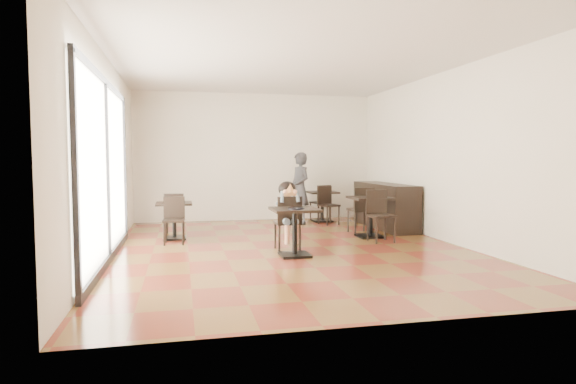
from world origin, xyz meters
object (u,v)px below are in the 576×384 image
object	(u,v)px
chair_mid_a	(360,210)
chair_left_a	(175,214)
adult_patron	(300,188)
chair_mid_b	(381,216)
child	(287,216)
chair_back_b	(329,206)
cafe_table_back	(322,206)
child_chair	(287,223)
cafe_table_mid	(370,217)
chair_back_a	(320,203)
child_table	(295,232)
chair_left_b	(174,221)
cafe_table_left	(174,221)

from	to	relation	value
chair_mid_a	chair_left_a	world-z (taller)	chair_mid_a
adult_patron	chair_mid_b	xyz separation A→B (m)	(0.89, -2.76, -0.37)
child	chair_back_b	world-z (taller)	child
adult_patron	chair_back_b	xyz separation A→B (m)	(0.65, -0.25, -0.41)
cafe_table_back	chair_left_a	bearing A→B (deg)	-159.23
child_chair	chair_back_b	xyz separation A→B (m)	(1.65, 2.91, -0.01)
child_chair	cafe_table_mid	distance (m)	2.12
child_chair	adult_patron	world-z (taller)	adult_patron
adult_patron	chair_mid_b	size ratio (longest dim) A/B	1.77
chair_back_a	chair_back_b	world-z (taller)	same
child_table	chair_mid_b	distance (m)	2.12
child	cafe_table_back	size ratio (longest dim) A/B	1.56
child_chair	chair_left_b	world-z (taller)	child_chair
chair_back_a	cafe_table_left	bearing A→B (deg)	11.58
cafe_table_mid	child_chair	bearing A→B (deg)	-153.39
child_table	chair_back_b	bearing A→B (deg)	64.45
child_table	chair_back_a	xyz separation A→B (m)	(1.65, 4.21, 0.06)
chair_left_a	chair_left_b	size ratio (longest dim) A/B	1.00
cafe_table_left	chair_left_b	xyz separation A→B (m)	(0.00, -0.55, 0.07)
child_chair	chair_mid_a	distance (m)	2.42
child_table	child	bearing A→B (deg)	90.00
cafe_table_mid	child_table	bearing A→B (deg)	-141.65
adult_patron	cafe_table_back	xyz separation A→B (m)	(0.65, 0.30, -0.48)
chair_left_a	chair_back_b	size ratio (longest dim) A/B	0.95
child	cafe_table_back	world-z (taller)	child
chair_mid_b	chair_left_a	bearing A→B (deg)	151.87
child_chair	cafe_table_back	xyz separation A→B (m)	(1.65, 3.46, -0.09)
child	cafe_table_left	bearing A→B (deg)	140.80
child	chair_back_b	bearing A→B (deg)	60.38
chair_mid_b	chair_back_a	size ratio (longest dim) A/B	1.08
chair_back_b	child	bearing A→B (deg)	-138.60
adult_patron	chair_back_b	distance (m)	0.81
cafe_table_back	chair_back_b	distance (m)	0.56
cafe_table_mid	cafe_table_back	bearing A→B (deg)	95.52
adult_patron	chair_mid_a	xyz separation A→B (m)	(0.89, -1.66, -0.37)
chair_left_b	chair_left_a	bearing A→B (deg)	92.64
chair_back_a	cafe_table_back	bearing A→B (deg)	71.02
child_chair	chair_back_a	distance (m)	4.01
child_table	child	size ratio (longest dim) A/B	0.66
child	chair_left_a	bearing A→B (deg)	132.18
cafe_table_back	chair_mid_a	xyz separation A→B (m)	(0.24, -1.96, 0.11)
child	cafe_table_mid	distance (m)	2.13
cafe_table_mid	chair_mid_a	distance (m)	0.56
cafe_table_mid	chair_mid_a	xyz separation A→B (m)	(0.00, 0.55, 0.08)
adult_patron	cafe_table_left	distance (m)	3.36
adult_patron	cafe_table_back	world-z (taller)	adult_patron
cafe_table_back	chair_mid_b	xyz separation A→B (m)	(0.24, -3.06, 0.11)
cafe_table_back	chair_mid_a	distance (m)	1.98
cafe_table_mid	chair_left_b	world-z (taller)	chair_left_b
cafe_table_mid	chair_left_a	distance (m)	3.98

